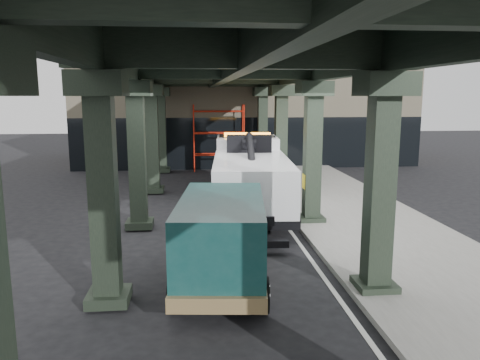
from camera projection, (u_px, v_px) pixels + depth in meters
ground at (244, 243)px, 14.48m from camera, size 90.00×90.00×0.00m
sidewalk at (362, 221)px, 16.86m from camera, size 5.00×40.00×0.15m
lane_stripe at (286, 224)px, 16.60m from camera, size 0.12×38.00×0.01m
viaduct at (226, 67)px, 15.43m from camera, size 7.40×32.00×6.40m
building at (242, 103)px, 33.55m from camera, size 22.00×10.00×8.00m
scaffolding at (219, 136)px, 28.45m from camera, size 3.08×0.88×4.00m
tow_truck at (249, 172)px, 18.59m from camera, size 3.33×9.58×3.09m
towed_van at (222, 236)px, 11.34m from camera, size 2.58×5.46×2.14m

